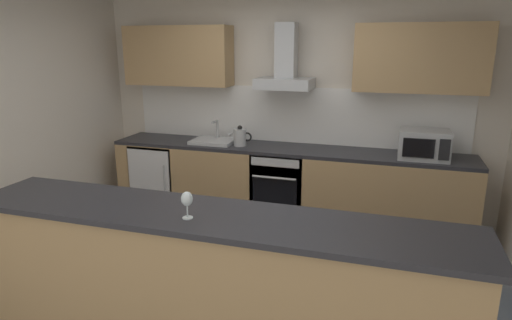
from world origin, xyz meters
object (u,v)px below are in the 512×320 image
refrigerator (161,176)px  range_hood (285,68)px  wine_glass (187,200)px  sink (214,141)px  microwave (424,145)px  kettle (240,137)px  oven (281,184)px

refrigerator → range_hood: (1.58, 0.13, 1.36)m
range_hood → wine_glass: (-0.01, -2.53, -0.68)m
sink → microwave: bearing=-0.9°
refrigerator → range_hood: bearing=4.8°
range_hood → refrigerator: bearing=-175.2°
kettle → wine_glass: bearing=-78.6°
microwave → range_hood: 1.69m
refrigerator → microwave: (3.09, -0.03, 0.62)m
sink → range_hood: range_hood is taller
microwave → sink: size_ratio=1.00×
oven → range_hood: range_hood is taller
refrigerator → kettle: (1.09, -0.03, 0.58)m
oven → range_hood: bearing=90.0°
microwave → oven: bearing=178.9°
microwave → sink: bearing=179.1°
sink → kettle: bearing=-7.3°
refrigerator → sink: size_ratio=1.70×
oven → refrigerator: 1.58m
microwave → wine_glass: size_ratio=2.81×
sink → wine_glass: same height
refrigerator → sink: (0.74, 0.01, 0.50)m
sink → oven: bearing=-0.7°
oven → microwave: size_ratio=1.60×
refrigerator → range_hood: 2.09m
microwave → wine_glass: bearing=-122.8°
wine_glass → microwave: bearing=57.2°
refrigerator → wine_glass: 2.94m
microwave → sink: microwave is taller
sink → range_hood: (0.84, 0.12, 0.86)m
oven → wine_glass: 2.48m
microwave → sink: (-2.36, 0.04, -0.12)m
microwave → kettle: microwave is taller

